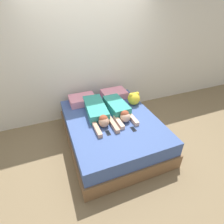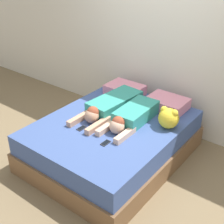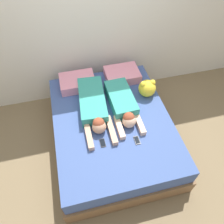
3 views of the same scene
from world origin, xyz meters
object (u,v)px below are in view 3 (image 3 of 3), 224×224
at_px(bed, 112,130).
at_px(pillow_head_left, 78,82).
at_px(person_right, 123,104).
at_px(cell_phone_right, 137,140).
at_px(plush_toy, 147,88).
at_px(cell_phone_left, 103,143).
at_px(pillow_head_right, 122,75).
at_px(person_left, 94,106).

bearing_deg(bed, pillow_head_left, 114.72).
height_order(bed, person_right, person_right).
bearing_deg(cell_phone_right, plush_toy, 62.49).
relative_size(bed, cell_phone_right, 16.57).
bearing_deg(cell_phone_left, plush_toy, 39.60).
distance_m(pillow_head_right, cell_phone_left, 1.23).
relative_size(pillow_head_left, cell_phone_left, 4.25).
relative_size(person_left, person_right, 1.23).
bearing_deg(bed, cell_phone_right, -61.32).
distance_m(pillow_head_left, plush_toy, 1.05).
relative_size(person_left, cell_phone_left, 9.35).
distance_m(pillow_head_right, person_right, 0.63).
bearing_deg(pillow_head_left, person_right, -48.68).
distance_m(bed, cell_phone_right, 0.54).
xyz_separation_m(pillow_head_right, person_left, (-0.55, -0.54, 0.01)).
distance_m(pillow_head_left, cell_phone_right, 1.30).
xyz_separation_m(pillow_head_right, cell_phone_right, (-0.13, -1.16, -0.07)).
relative_size(pillow_head_right, person_right, 0.56).
distance_m(pillow_head_left, pillow_head_right, 0.70).
distance_m(pillow_head_left, person_left, 0.56).
xyz_separation_m(person_right, plush_toy, (0.41, 0.18, 0.04)).
xyz_separation_m(pillow_head_right, plush_toy, (0.25, -0.43, 0.06)).
bearing_deg(pillow_head_left, pillow_head_right, 0.00).
bearing_deg(bed, plush_toy, 28.63).
bearing_deg(pillow_head_right, person_right, -104.67).
bearing_deg(person_right, person_left, 169.95).
relative_size(person_left, plush_toy, 4.36).
bearing_deg(pillow_head_left, person_left, -74.98).
bearing_deg(cell_phone_right, person_right, 93.28).
relative_size(bed, pillow_head_left, 3.90).
distance_m(pillow_head_left, cell_phone_left, 1.11).
distance_m(person_right, plush_toy, 0.45).
bearing_deg(cell_phone_left, cell_phone_right, -8.80).
distance_m(person_right, cell_phone_left, 0.63).
xyz_separation_m(pillow_head_left, plush_toy, (0.95, -0.43, 0.06)).
height_order(pillow_head_right, person_right, person_right).
xyz_separation_m(pillow_head_left, pillow_head_right, (0.70, 0.00, 0.00)).
bearing_deg(plush_toy, cell_phone_left, -140.40).
relative_size(pillow_head_right, cell_phone_left, 4.25).
bearing_deg(cell_phone_right, person_left, 124.42).
bearing_deg(plush_toy, pillow_head_left, 155.64).
bearing_deg(pillow_head_right, bed, -114.72).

